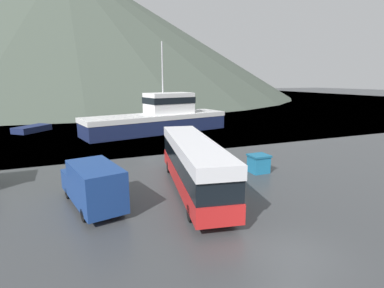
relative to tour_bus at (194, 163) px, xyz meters
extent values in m
plane|color=#383A3D|center=(1.02, -8.64, -1.91)|extent=(400.00, 400.00, 0.00)
plane|color=#475B6B|center=(1.02, 130.15, -1.91)|extent=(240.00, 240.00, 0.00)
cone|color=#424C42|center=(-4.57, 132.66, 27.02)|extent=(192.06, 192.06, 57.87)
cube|color=red|center=(0.00, -0.01, -0.94)|extent=(4.61, 12.47, 1.04)
cube|color=black|center=(0.00, -0.01, 0.17)|extent=(4.52, 12.22, 1.19)
cube|color=silver|center=(0.00, -0.01, 1.13)|extent=(4.61, 12.47, 0.74)
cube|color=black|center=(1.11, 6.02, -0.04)|extent=(2.11, 0.45, 1.60)
cylinder|color=black|center=(-0.27, 4.39, -1.46)|extent=(0.46, 0.94, 0.90)
cylinder|color=black|center=(1.82, 4.00, -1.46)|extent=(0.46, 0.94, 0.90)
cylinder|color=black|center=(-1.83, -4.03, -1.46)|extent=(0.46, 0.94, 0.90)
cylinder|color=black|center=(0.26, -4.42, -1.46)|extent=(0.46, 0.94, 0.90)
cube|color=navy|center=(-6.23, -0.79, -0.42)|extent=(3.01, 4.63, 2.28)
cube|color=navy|center=(-6.85, 2.20, -0.93)|extent=(2.51, 2.24, 1.26)
cube|color=black|center=(-6.67, 1.32, 0.09)|extent=(1.83, 0.44, 0.80)
cylinder|color=black|center=(-7.76, 1.76, -1.56)|extent=(0.36, 0.73, 0.70)
cylinder|color=black|center=(-5.84, 2.16, -1.56)|extent=(0.36, 0.73, 0.70)
cylinder|color=black|center=(-6.99, -1.95, -1.56)|extent=(0.36, 0.73, 0.70)
cylinder|color=black|center=(-5.07, -1.55, -1.56)|extent=(0.36, 0.73, 0.70)
cube|color=#19234C|center=(3.96, 22.80, -0.65)|extent=(20.93, 9.41, 2.52)
cube|color=white|center=(3.96, 22.80, 0.29)|extent=(21.14, 9.51, 0.63)
cube|color=white|center=(5.94, 23.24, 2.05)|extent=(7.12, 4.91, 2.89)
cube|color=black|center=(5.94, 23.24, 2.49)|extent=(7.27, 5.04, 0.87)
cylinder|color=#B2B2B7|center=(4.99, 23.03, 6.92)|extent=(0.20, 0.20, 6.85)
cube|color=teal|center=(6.33, 1.71, -1.26)|extent=(1.39, 1.28, 1.30)
cube|color=#1A5F86|center=(6.33, 1.71, -0.54)|extent=(1.52, 1.41, 0.14)
cube|color=#19234C|center=(-12.32, 29.83, -1.49)|extent=(5.09, 5.33, 0.84)
cylinder|color=#B29919|center=(5.29, 8.96, -1.58)|extent=(0.26, 0.26, 0.67)
sphere|color=#B29919|center=(5.29, 8.96, -1.16)|extent=(0.29, 0.29, 0.29)
camera|label=1|loc=(-7.29, -17.44, 5.36)|focal=28.00mm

